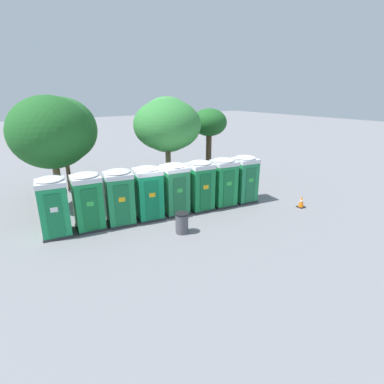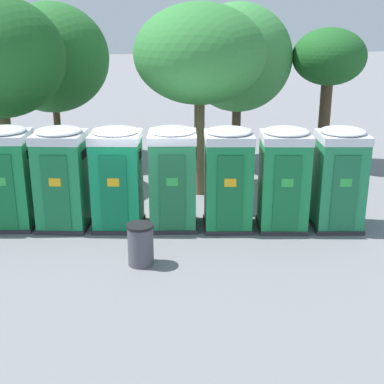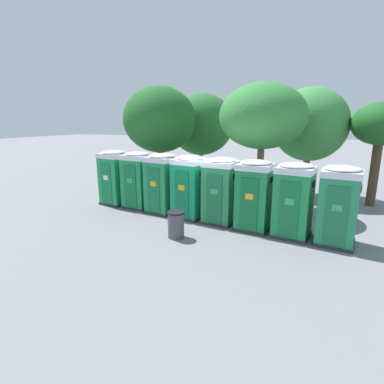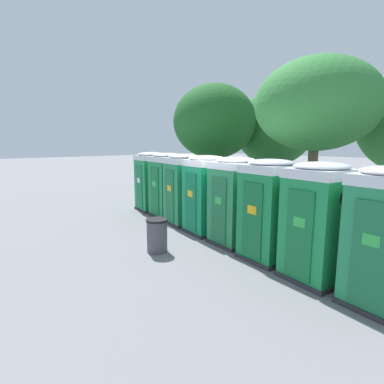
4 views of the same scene
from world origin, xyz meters
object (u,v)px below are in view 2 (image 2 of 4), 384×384
at_px(portapotty_4, 173,177).
at_px(street_tree_2, 238,58).
at_px(portapotty_2, 62,178).
at_px(trash_can, 141,244).
at_px(portapotty_1, 7,177).
at_px(portapotty_3, 117,178).
at_px(portapotty_5, 228,178).
at_px(street_tree_1, 200,55).
at_px(portapotty_6, 284,178).
at_px(street_tree_0, 329,59).
at_px(street_tree_4, 52,58).
at_px(portapotty_7, 339,178).

xyz_separation_m(portapotty_4, street_tree_2, (2.92, 5.66, 2.39)).
height_order(portapotty_2, trash_can, portapotty_2).
bearing_deg(portapotty_1, portapotty_3, -9.98).
relative_size(portapotty_2, portapotty_4, 1.00).
height_order(portapotty_5, street_tree_1, street_tree_1).
distance_m(portapotty_2, portapotty_5, 4.08).
height_order(portapotty_3, portapotty_6, same).
bearing_deg(trash_can, portapotty_2, 125.68).
height_order(portapotty_1, portapotty_2, same).
relative_size(street_tree_0, trash_can, 5.15).
bearing_deg(street_tree_0, street_tree_4, 166.84).
height_order(portapotty_3, street_tree_1, street_tree_1).
bearing_deg(trash_can, street_tree_0, 45.70).
height_order(portapotty_1, portapotty_3, same).
xyz_separation_m(street_tree_0, trash_can, (-6.79, -6.96, -3.20)).
relative_size(portapotty_1, street_tree_2, 0.46).
bearing_deg(street_tree_1, portapotty_2, -151.46).
height_order(portapotty_6, street_tree_1, street_tree_1).
relative_size(portapotty_4, portapotty_6, 1.00).
bearing_deg(portapotty_5, portapotty_4, 168.86).
distance_m(street_tree_1, street_tree_2, 3.74).
bearing_deg(portapotty_3, portapotty_4, -7.31).
xyz_separation_m(street_tree_4, trash_can, (2.42, -9.12, -3.18)).
distance_m(portapotty_4, portapotty_7, 4.08).
height_order(portapotty_2, portapotty_3, same).
height_order(portapotty_3, trash_can, portapotty_3).
height_order(street_tree_0, trash_can, street_tree_0).
xyz_separation_m(portapotty_5, portapotty_7, (2.69, -0.40, 0.00)).
bearing_deg(portapotty_3, portapotty_6, -9.15).
bearing_deg(street_tree_0, portapotty_2, -152.15).
bearing_deg(street_tree_2, trash_can, -116.55).
xyz_separation_m(street_tree_1, street_tree_2, (1.86, 3.23, -0.37)).
relative_size(street_tree_1, street_tree_2, 0.99).
relative_size(portapotty_2, street_tree_4, 0.46).
xyz_separation_m(portapotty_1, portapotty_2, (1.34, -0.26, 0.00)).
height_order(portapotty_1, street_tree_4, street_tree_4).
xyz_separation_m(portapotty_1, portapotty_7, (8.06, -1.31, 0.00)).
relative_size(portapotty_1, street_tree_1, 0.47).
distance_m(portapotty_2, portapotty_7, 6.80).
relative_size(portapotty_5, portapotty_6, 1.00).
height_order(portapotty_4, portapotty_5, same).
height_order(portapotty_2, portapotty_6, same).
bearing_deg(portapotty_7, portapotty_5, 171.52).
bearing_deg(portapotty_7, street_tree_1, 133.78).
bearing_deg(portapotty_4, street_tree_4, 115.49).
height_order(portapotty_7, street_tree_4, street_tree_4).
bearing_deg(portapotty_4, portapotty_3, 172.69).
height_order(street_tree_2, street_tree_4, street_tree_4).
bearing_deg(portapotty_4, trash_can, -114.47).
bearing_deg(street_tree_2, street_tree_1, -119.86).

